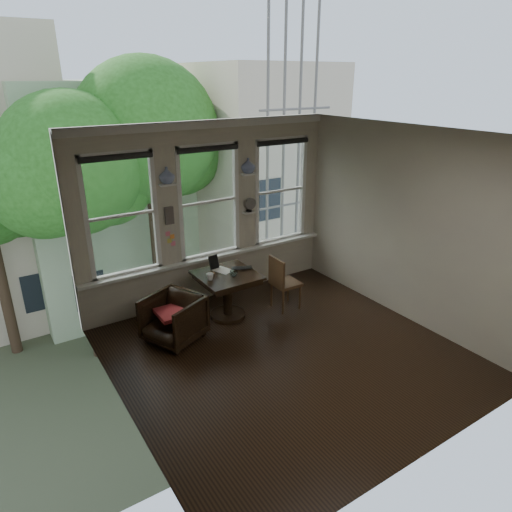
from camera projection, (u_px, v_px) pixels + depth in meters
ground at (286, 354)px, 6.40m from camera, size 4.50×4.50×0.00m
ceiling at (293, 135)px, 5.29m from camera, size 4.50×4.50×0.00m
wall_back at (208, 213)px, 7.60m from camera, size 4.50×0.00×4.50m
wall_front at (439, 332)px, 4.09m from camera, size 4.50×0.00×4.50m
wall_left at (115, 298)px, 4.71m from camera, size 0.00×4.50×4.50m
wall_right at (407, 226)px, 6.98m from camera, size 0.00×4.50×4.50m
window_left at (121, 215)px, 6.79m from camera, size 1.10×0.12×1.90m
window_center at (208, 202)px, 7.53m from camera, size 1.10×0.12×1.90m
window_right at (279, 190)px, 8.26m from camera, size 1.10×0.12×1.90m
shelf_left at (167, 184)px, 6.93m from camera, size 0.26×0.16×0.03m
shelf_right at (248, 174)px, 7.67m from camera, size 0.26×0.16×0.03m
intercom at (169, 215)px, 7.14m from camera, size 0.14×0.06×0.28m
sticky_notes at (170, 236)px, 7.28m from camera, size 0.16×0.01×0.24m
desk_fan at (249, 207)px, 7.86m from camera, size 0.20×0.20×0.24m
vase_left at (167, 175)px, 6.88m from camera, size 0.24×0.24×0.25m
vase_right at (248, 166)px, 7.62m from camera, size 0.24×0.24×0.25m
table at (227, 296)px, 7.26m from camera, size 0.90×0.90×0.75m
armchair_left at (174, 319)px, 6.63m from camera, size 1.00×0.99×0.70m
cushion_red at (173, 313)px, 6.59m from camera, size 0.45×0.45×0.06m
side_chair_right at (286, 283)px, 7.52m from camera, size 0.43×0.43×0.92m
laptop at (243, 269)px, 7.27m from camera, size 0.38×0.32×0.03m
mug at (210, 277)px, 6.91m from camera, size 0.12×0.12×0.10m
drinking_glass at (234, 274)px, 7.03m from camera, size 0.14×0.14×0.10m
tablet at (214, 262)px, 7.30m from camera, size 0.17×0.09×0.22m
papers at (223, 270)px, 7.26m from camera, size 0.31×0.36×0.00m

